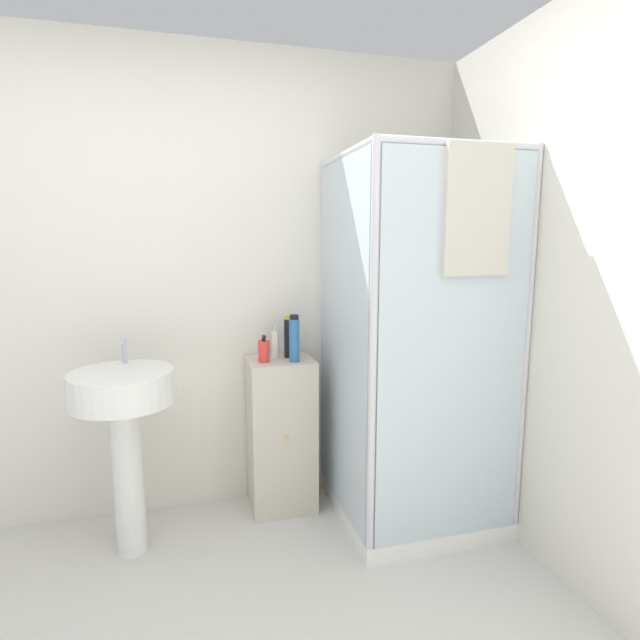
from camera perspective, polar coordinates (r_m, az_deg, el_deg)
wall_back at (r=2.80m, az=-17.44°, el=3.76°), size 6.40×0.06×2.50m
shower_enclosure at (r=2.70m, az=10.19°, el=-11.50°), size 0.81×0.84×1.92m
vanity_cabinet at (r=2.85m, az=-4.46°, el=-12.85°), size 0.35×0.33×0.85m
sink at (r=2.53m, az=-21.49°, el=-10.11°), size 0.47×0.47×1.03m
soap_dispenser at (r=2.65m, az=-6.43°, el=-3.54°), size 0.06×0.06×0.15m
shampoo_bottle_tall_black at (r=2.74m, az=-3.52°, el=-1.92°), size 0.06×0.06×0.24m
shampoo_bottle_blue at (r=2.64m, az=-2.95°, el=-2.17°), size 0.05×0.05×0.25m
lotion_bottle_white at (r=2.74m, az=-5.13°, el=-2.77°), size 0.04×0.04×0.18m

